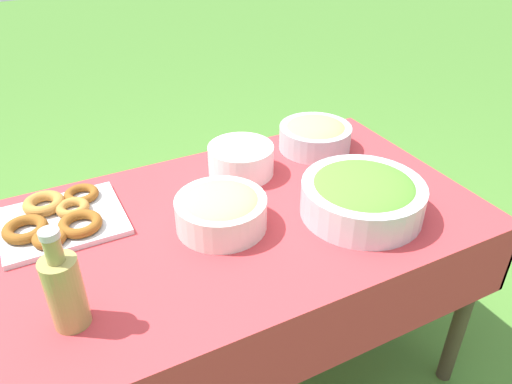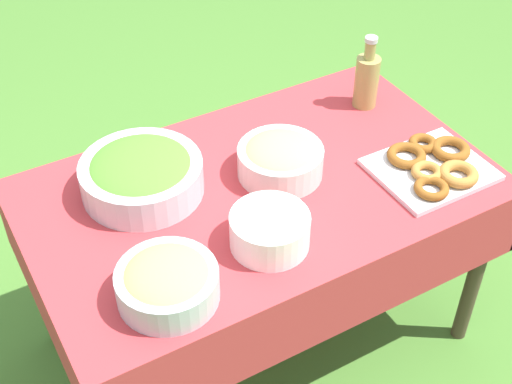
{
  "view_description": "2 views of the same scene",
  "coord_description": "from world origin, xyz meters",
  "px_view_note": "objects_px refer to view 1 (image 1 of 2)",
  "views": [
    {
      "loc": [
        -0.51,
        -1.05,
        1.51
      ],
      "look_at": [
        0.04,
        0.0,
        0.75
      ],
      "focal_mm": 35.0,
      "sensor_mm": 36.0,
      "label": 1
    },
    {
      "loc": [
        0.78,
        1.35,
        2.02
      ],
      "look_at": [
        0.05,
        0.06,
        0.73
      ],
      "focal_mm": 50.0,
      "sensor_mm": 36.0,
      "label": 2
    }
  ],
  "objects_px": {
    "bread_bowl": "(315,135)",
    "donut_platter": "(59,218)",
    "plate_stack": "(241,160)",
    "pasta_bowl": "(221,209)",
    "olive_oil_bottle": "(64,289)",
    "salad_bowl": "(363,195)"
  },
  "relations": [
    {
      "from": "bread_bowl",
      "to": "donut_platter",
      "type": "bearing_deg",
      "value": -176.22
    },
    {
      "from": "donut_platter",
      "to": "plate_stack",
      "type": "height_order",
      "value": "plate_stack"
    },
    {
      "from": "pasta_bowl",
      "to": "plate_stack",
      "type": "distance_m",
      "value": 0.29
    },
    {
      "from": "donut_platter",
      "to": "olive_oil_bottle",
      "type": "xyz_separation_m",
      "value": [
        -0.03,
        -0.39,
        0.08
      ]
    },
    {
      "from": "pasta_bowl",
      "to": "donut_platter",
      "type": "distance_m",
      "value": 0.45
    },
    {
      "from": "donut_platter",
      "to": "olive_oil_bottle",
      "type": "bearing_deg",
      "value": -95.12
    },
    {
      "from": "pasta_bowl",
      "to": "donut_platter",
      "type": "bearing_deg",
      "value": 151.5
    },
    {
      "from": "salad_bowl",
      "to": "donut_platter",
      "type": "relative_size",
      "value": 1.06
    },
    {
      "from": "donut_platter",
      "to": "bread_bowl",
      "type": "distance_m",
      "value": 0.88
    },
    {
      "from": "pasta_bowl",
      "to": "olive_oil_bottle",
      "type": "xyz_separation_m",
      "value": [
        -0.43,
        -0.17,
        0.04
      ]
    },
    {
      "from": "salad_bowl",
      "to": "donut_platter",
      "type": "height_order",
      "value": "salad_bowl"
    },
    {
      "from": "plate_stack",
      "to": "olive_oil_bottle",
      "type": "height_order",
      "value": "olive_oil_bottle"
    },
    {
      "from": "plate_stack",
      "to": "bread_bowl",
      "type": "relative_size",
      "value": 0.84
    },
    {
      "from": "bread_bowl",
      "to": "plate_stack",
      "type": "bearing_deg",
      "value": -173.38
    },
    {
      "from": "pasta_bowl",
      "to": "olive_oil_bottle",
      "type": "distance_m",
      "value": 0.46
    },
    {
      "from": "olive_oil_bottle",
      "to": "bread_bowl",
      "type": "distance_m",
      "value": 1.01
    },
    {
      "from": "salad_bowl",
      "to": "pasta_bowl",
      "type": "distance_m",
      "value": 0.4
    },
    {
      "from": "donut_platter",
      "to": "olive_oil_bottle",
      "type": "relative_size",
      "value": 1.32
    },
    {
      "from": "donut_platter",
      "to": "bread_bowl",
      "type": "bearing_deg",
      "value": 3.78
    },
    {
      "from": "olive_oil_bottle",
      "to": "bread_bowl",
      "type": "bearing_deg",
      "value": 25.98
    },
    {
      "from": "salad_bowl",
      "to": "pasta_bowl",
      "type": "height_order",
      "value": "salad_bowl"
    },
    {
      "from": "plate_stack",
      "to": "olive_oil_bottle",
      "type": "xyz_separation_m",
      "value": [
        -0.6,
        -0.41,
        0.05
      ]
    }
  ]
}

